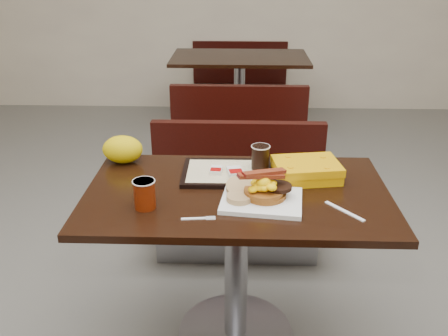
{
  "coord_description": "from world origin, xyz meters",
  "views": [
    {
      "loc": [
        0.01,
        -1.72,
        1.63
      ],
      "look_at": [
        -0.05,
        0.06,
        0.82
      ],
      "focal_mm": 39.11,
      "sensor_mm": 36.0,
      "label": 1
    }
  ],
  "objects_px": {
    "fork": "(194,219)",
    "knife": "(344,211)",
    "coffee_cup_far": "(260,157)",
    "bench_far_s": "(239,124)",
    "table_near": "(236,268)",
    "bench_near_n": "(237,196)",
    "bench_far_n": "(240,80)",
    "hashbrown_sleeve_right": "(235,172)",
    "clamshell": "(306,170)",
    "hashbrown_sleeve_left": "(216,170)",
    "pancake_stack": "(265,193)",
    "table_far": "(239,97)",
    "coffee_cup_near": "(145,194)",
    "paper_bag": "(123,149)",
    "platter": "(262,201)",
    "tray": "(228,173)"
  },
  "relations": [
    {
      "from": "coffee_cup_near",
      "to": "tray",
      "type": "distance_m",
      "value": 0.42
    },
    {
      "from": "table_far",
      "to": "hashbrown_sleeve_right",
      "type": "xyz_separation_m",
      "value": [
        -0.01,
        -2.49,
        0.4
      ]
    },
    {
      "from": "hashbrown_sleeve_right",
      "to": "clamshell",
      "type": "height_order",
      "value": "clamshell"
    },
    {
      "from": "hashbrown_sleeve_left",
      "to": "coffee_cup_far",
      "type": "xyz_separation_m",
      "value": [
        0.18,
        0.04,
        0.04
      ]
    },
    {
      "from": "hashbrown_sleeve_left",
      "to": "hashbrown_sleeve_right",
      "type": "bearing_deg",
      "value": -8.51
    },
    {
      "from": "table_near",
      "to": "clamshell",
      "type": "xyz_separation_m",
      "value": [
        0.29,
        0.13,
        0.41
      ]
    },
    {
      "from": "paper_bag",
      "to": "bench_far_n",
      "type": "bearing_deg",
      "value": 80.44
    },
    {
      "from": "tray",
      "to": "clamshell",
      "type": "relative_size",
      "value": 1.46
    },
    {
      "from": "bench_near_n",
      "to": "bench_far_n",
      "type": "height_order",
      "value": "same"
    },
    {
      "from": "clamshell",
      "to": "bench_near_n",
      "type": "bearing_deg",
      "value": 107.56
    },
    {
      "from": "paper_bag",
      "to": "bench_near_n",
      "type": "bearing_deg",
      "value": 40.49
    },
    {
      "from": "coffee_cup_far",
      "to": "clamshell",
      "type": "bearing_deg",
      "value": -14.46
    },
    {
      "from": "table_near",
      "to": "clamshell",
      "type": "height_order",
      "value": "clamshell"
    },
    {
      "from": "table_near",
      "to": "bench_far_s",
      "type": "xyz_separation_m",
      "value": [
        0.0,
        1.9,
        -0.02
      ]
    },
    {
      "from": "table_near",
      "to": "pancake_stack",
      "type": "bearing_deg",
      "value": -36.75
    },
    {
      "from": "bench_far_s",
      "to": "fork",
      "type": "relative_size",
      "value": 8.21
    },
    {
      "from": "platter",
      "to": "hashbrown_sleeve_right",
      "type": "bearing_deg",
      "value": 122.92
    },
    {
      "from": "hashbrown_sleeve_left",
      "to": "paper_bag",
      "type": "bearing_deg",
      "value": 168.01
    },
    {
      "from": "hashbrown_sleeve_right",
      "to": "clamshell",
      "type": "distance_m",
      "value": 0.3
    },
    {
      "from": "coffee_cup_far",
      "to": "bench_far_s",
      "type": "bearing_deg",
      "value": 93.18
    },
    {
      "from": "platter",
      "to": "fork",
      "type": "bearing_deg",
      "value": -145.4
    },
    {
      "from": "bench_far_n",
      "to": "clamshell",
      "type": "relative_size",
      "value": 3.78
    },
    {
      "from": "clamshell",
      "to": "paper_bag",
      "type": "bearing_deg",
      "value": 161.31
    },
    {
      "from": "fork",
      "to": "knife",
      "type": "height_order",
      "value": "same"
    },
    {
      "from": "platter",
      "to": "table_far",
      "type": "bearing_deg",
      "value": 98.75
    },
    {
      "from": "table_far",
      "to": "coffee_cup_far",
      "type": "xyz_separation_m",
      "value": [
        0.1,
        -2.43,
        0.44
      ]
    },
    {
      "from": "platter",
      "to": "fork",
      "type": "xyz_separation_m",
      "value": [
        -0.25,
        -0.13,
        -0.01
      ]
    },
    {
      "from": "table_near",
      "to": "bench_far_n",
      "type": "bearing_deg",
      "value": 90.0
    },
    {
      "from": "bench_far_s",
      "to": "knife",
      "type": "relative_size",
      "value": 5.6
    },
    {
      "from": "pancake_stack",
      "to": "clamshell",
      "type": "height_order",
      "value": "clamshell"
    },
    {
      "from": "platter",
      "to": "tray",
      "type": "relative_size",
      "value": 0.77
    },
    {
      "from": "bench_near_n",
      "to": "coffee_cup_far",
      "type": "relative_size",
      "value": 9.72
    },
    {
      "from": "table_near",
      "to": "platter",
      "type": "relative_size",
      "value": 4.01
    },
    {
      "from": "platter",
      "to": "knife",
      "type": "relative_size",
      "value": 1.68
    },
    {
      "from": "bench_far_n",
      "to": "coffee_cup_near",
      "type": "bearing_deg",
      "value": -95.6
    },
    {
      "from": "table_near",
      "to": "bench_near_n",
      "type": "bearing_deg",
      "value": 90.0
    },
    {
      "from": "bench_far_n",
      "to": "tray",
      "type": "xyz_separation_m",
      "value": [
        -0.04,
        -3.16,
        0.4
      ]
    },
    {
      "from": "hashbrown_sleeve_left",
      "to": "bench_far_s",
      "type": "bearing_deg",
      "value": 92.43
    },
    {
      "from": "table_far",
      "to": "fork",
      "type": "height_order",
      "value": "fork"
    },
    {
      "from": "bench_near_n",
      "to": "paper_bag",
      "type": "distance_m",
      "value": 0.81
    },
    {
      "from": "table_far",
      "to": "coffee_cup_far",
      "type": "relative_size",
      "value": 11.67
    },
    {
      "from": "table_near",
      "to": "tray",
      "type": "xyz_separation_m",
      "value": [
        -0.04,
        0.14,
        0.38
      ]
    },
    {
      "from": "hashbrown_sleeve_right",
      "to": "coffee_cup_far",
      "type": "distance_m",
      "value": 0.13
    },
    {
      "from": "bench_near_n",
      "to": "tray",
      "type": "height_order",
      "value": "tray"
    },
    {
      "from": "pancake_stack",
      "to": "coffee_cup_far",
      "type": "height_order",
      "value": "coffee_cup_far"
    },
    {
      "from": "bench_near_n",
      "to": "clamshell",
      "type": "relative_size",
      "value": 3.78
    },
    {
      "from": "platter",
      "to": "paper_bag",
      "type": "height_order",
      "value": "paper_bag"
    },
    {
      "from": "platter",
      "to": "coffee_cup_near",
      "type": "bearing_deg",
      "value": -166.44
    },
    {
      "from": "fork",
      "to": "clamshell",
      "type": "relative_size",
      "value": 0.46
    },
    {
      "from": "knife",
      "to": "hashbrown_sleeve_left",
      "type": "distance_m",
      "value": 0.56
    }
  ]
}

